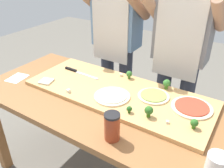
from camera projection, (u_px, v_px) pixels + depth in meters
prep_table at (102, 112)px, 1.58m from camera, size 1.71×0.78×0.79m
cutting_board at (117, 92)px, 1.58m from camera, size 1.26×0.50×0.02m
chefs_knife at (77, 71)px, 1.81m from camera, size 0.32×0.03×0.02m
pizza_whole_white_garlic at (112, 96)px, 1.50m from camera, size 0.23×0.23×0.02m
pizza_whole_tomato_red at (192, 107)px, 1.39m from camera, size 0.24×0.24×0.02m
pizza_whole_pesto_green at (153, 96)px, 1.50m from camera, size 0.20×0.20×0.02m
pizza_slice_far_right at (46, 81)px, 1.68m from camera, size 0.11×0.11×0.01m
broccoli_floret_center_left at (167, 84)px, 1.58m from camera, size 0.05×0.05×0.07m
broccoli_floret_front_left at (149, 111)px, 1.31m from camera, size 0.05×0.05×0.07m
broccoli_floret_back_right at (129, 109)px, 1.35m from camera, size 0.03×0.03×0.04m
broccoli_floret_center_right at (194, 124)px, 1.22m from camera, size 0.04×0.04×0.06m
broccoli_floret_back_mid at (129, 74)px, 1.71m from camera, size 0.04×0.04×0.06m
cheese_crumble_a at (121, 75)px, 1.75m from camera, size 0.03×0.03×0.02m
cheese_crumble_b at (168, 122)px, 1.27m from camera, size 0.02×0.02×0.02m
cheese_crumble_c at (68, 91)px, 1.55m from camera, size 0.02×0.02×0.02m
flour_cup at (217, 165)px, 1.01m from camera, size 0.09×0.09×0.09m
sauce_jar at (112, 127)px, 1.17m from camera, size 0.08×0.08×0.15m
recipe_note at (17, 78)px, 1.78m from camera, size 0.14×0.17×0.00m
cook_left at (116, 35)px, 2.04m from camera, size 0.54×0.39×1.67m
cook_right at (181, 47)px, 1.77m from camera, size 0.54×0.39×1.67m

